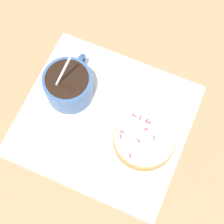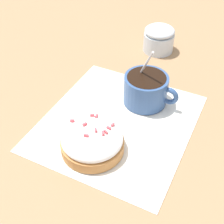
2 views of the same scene
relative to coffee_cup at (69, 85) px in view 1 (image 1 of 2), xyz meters
The scene contains 4 objects.
ground_plane 0.08m from the coffee_cup, 169.30° to the left, with size 3.00×3.00×0.00m, color #93704C.
paper_napkin 0.08m from the coffee_cup, 169.30° to the left, with size 0.30×0.28×0.00m.
coffee_cup is the anchor object (origin of this frame).
frosted_pastry 0.15m from the coffee_cup, behind, with size 0.10×0.10×0.05m.
Camera 1 is at (-0.12, 0.18, 0.60)m, focal length 60.00 mm.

